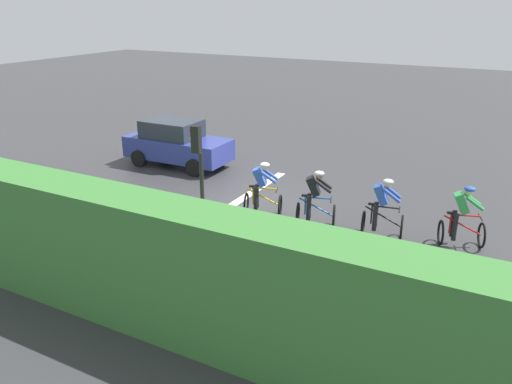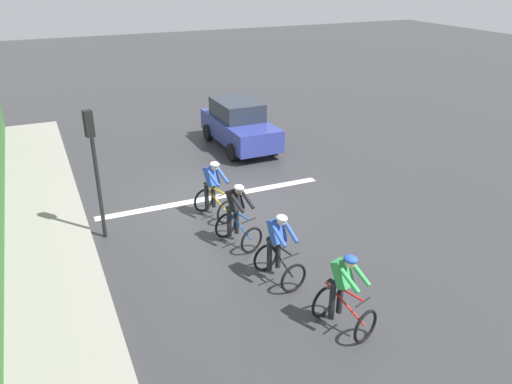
% 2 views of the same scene
% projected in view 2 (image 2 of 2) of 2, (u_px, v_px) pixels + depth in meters
% --- Properties ---
extents(ground_plane, '(80.00, 80.00, 0.00)m').
position_uv_depth(ground_plane, '(216.00, 201.00, 15.21)').
color(ground_plane, '#333335').
extents(sidewalk_kerb, '(2.80, 24.81, 0.12)m').
position_uv_depth(sidewalk_kerb, '(36.00, 272.00, 11.62)').
color(sidewalk_kerb, gray).
rests_on(sidewalk_kerb, ground).
extents(road_marking_stop_line, '(7.00, 0.30, 0.01)m').
position_uv_depth(road_marking_stop_line, '(213.00, 197.00, 15.43)').
color(road_marking_stop_line, silver).
rests_on(road_marking_stop_line, ground).
extents(cyclist_lead, '(0.99, 1.24, 1.66)m').
position_uv_depth(cyclist_lead, '(344.00, 293.00, 9.63)').
color(cyclist_lead, black).
rests_on(cyclist_lead, ground).
extents(cyclist_second, '(0.87, 1.19, 1.66)m').
position_uv_depth(cyclist_second, '(278.00, 249.00, 11.12)').
color(cyclist_second, black).
rests_on(cyclist_second, ground).
extents(cyclist_mid, '(0.97, 1.23, 1.66)m').
position_uv_depth(cyclist_mid, '(237.00, 216.00, 12.57)').
color(cyclist_mid, black).
rests_on(cyclist_mid, ground).
extents(cyclist_fourth, '(0.99, 1.24, 1.66)m').
position_uv_depth(cyclist_fourth, '(214.00, 191.00, 13.96)').
color(cyclist_fourth, black).
rests_on(cyclist_fourth, ground).
extents(car_navy, '(1.93, 4.12, 1.76)m').
position_uv_depth(car_navy, '(239.00, 125.00, 19.38)').
color(car_navy, navy).
rests_on(car_navy, ground).
extents(traffic_light_near_crossing, '(0.23, 0.31, 3.34)m').
position_uv_depth(traffic_light_near_crossing, '(94.00, 156.00, 12.37)').
color(traffic_light_near_crossing, black).
rests_on(traffic_light_near_crossing, ground).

